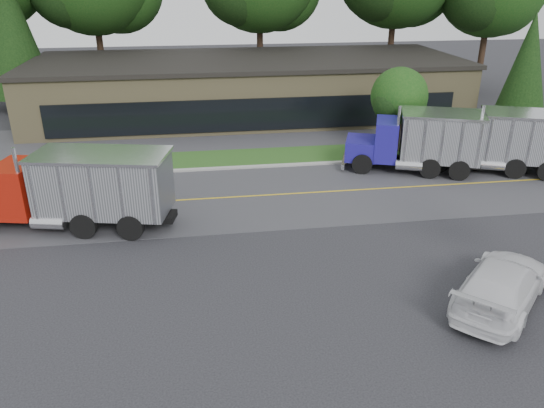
{
  "coord_description": "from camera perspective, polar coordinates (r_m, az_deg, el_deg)",
  "views": [
    {
      "loc": [
        -2.28,
        -15.3,
        10.27
      ],
      "look_at": [
        0.58,
        3.84,
        1.8
      ],
      "focal_mm": 35.0,
      "sensor_mm": 36.0,
      "label": 1
    }
  ],
  "objects": [
    {
      "name": "grass_verge",
      "position": [
        32.07,
        -4.0,
        4.91
      ],
      "size": [
        60.0,
        3.4,
        0.03
      ],
      "primitive_type": "cube",
      "color": "#2B551D",
      "rests_on": "ground"
    },
    {
      "name": "evergreen_left",
      "position": [
        47.46,
        -26.55,
        17.1
      ],
      "size": [
        5.43,
        5.43,
        12.33
      ],
      "color": "#382619",
      "rests_on": "ground"
    },
    {
      "name": "tree_verge",
      "position": [
        33.49,
        13.56,
        10.96
      ],
      "size": [
        3.62,
        3.41,
        5.17
      ],
      "color": "#382619",
      "rests_on": "ground"
    },
    {
      "name": "dump_truck_maroon",
      "position": [
        32.12,
        23.64,
        6.36
      ],
      "size": [
        8.24,
        5.2,
        3.36
      ],
      "rotation": [
        0.0,
        0.0,
        2.77
      ],
      "color": "black",
      "rests_on": "ground"
    },
    {
      "name": "far_parking",
      "position": [
        36.83,
        -4.67,
        7.38
      ],
      "size": [
        60.0,
        7.0,
        0.02
      ],
      "primitive_type": "cube",
      "color": "#4F4F54",
      "rests_on": "ground"
    },
    {
      "name": "road",
      "position": [
        26.48,
        -2.9,
        0.79
      ],
      "size": [
        60.0,
        8.0,
        0.02
      ],
      "primitive_type": "cube",
      "color": "#4F4F54",
      "rests_on": "ground"
    },
    {
      "name": "strip_mall",
      "position": [
        42.33,
        -2.61,
        12.36
      ],
      "size": [
        32.0,
        12.0,
        4.0
      ],
      "primitive_type": "cube",
      "color": "#8E8057",
      "rests_on": "ground"
    },
    {
      "name": "center_line",
      "position": [
        26.48,
        -2.9,
        0.79
      ],
      "size": [
        60.0,
        0.12,
        0.01
      ],
      "primitive_type": "cube",
      "color": "gold",
      "rests_on": "ground"
    },
    {
      "name": "evergreen_right",
      "position": [
        40.49,
        25.71,
        13.12
      ],
      "size": [
        3.56,
        3.56,
        8.09
      ],
      "color": "#382619",
      "rests_on": "ground"
    },
    {
      "name": "rally_car",
      "position": [
        19.35,
        23.49,
        -7.89
      ],
      "size": [
        5.41,
        5.42,
        1.58
      ],
      "primitive_type": "imported",
      "rotation": [
        0.0,
        0.0,
        2.36
      ],
      "color": "silver",
      "rests_on": "ground"
    },
    {
      "name": "dump_truck_red",
      "position": [
        24.26,
        -20.52,
        1.67
      ],
      "size": [
        9.79,
        4.47,
        3.36
      ],
      "rotation": [
        0.0,
        0.0,
        2.92
      ],
      "color": "black",
      "rests_on": "ground"
    },
    {
      "name": "dump_truck_blue",
      "position": [
        30.57,
        15.71,
        6.67
      ],
      "size": [
        7.63,
        4.8,
        3.36
      ],
      "rotation": [
        0.0,
        0.0,
        2.79
      ],
      "color": "black",
      "rests_on": "ground"
    },
    {
      "name": "ground",
      "position": [
        18.57,
        -0.02,
        -9.94
      ],
      "size": [
        140.0,
        140.0,
        0.0
      ],
      "primitive_type": "plane",
      "color": "#38383E",
      "rests_on": "ground"
    },
    {
      "name": "curb",
      "position": [
        30.38,
        -3.71,
        3.83
      ],
      "size": [
        60.0,
        0.3,
        0.12
      ],
      "primitive_type": "cube",
      "color": "#9E9E99",
      "rests_on": "ground"
    }
  ]
}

